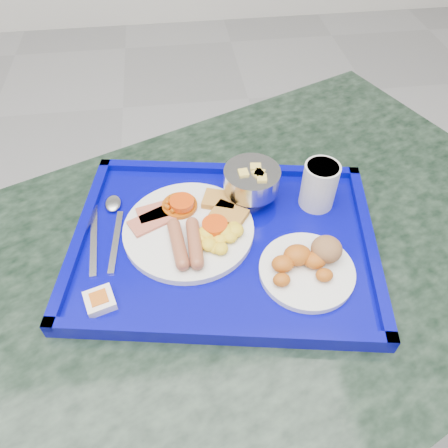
% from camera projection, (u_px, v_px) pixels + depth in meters
% --- Properties ---
extents(table, '(1.33, 1.13, 0.70)m').
position_uv_depth(table, '(245.00, 307.00, 0.88)').
color(table, gray).
rests_on(table, floor).
extents(tray, '(0.56, 0.45, 0.03)m').
position_uv_depth(tray, '(224.00, 242.00, 0.74)').
color(tray, '#030390').
rests_on(tray, table).
extents(main_plate, '(0.22, 0.22, 0.03)m').
position_uv_depth(main_plate, '(193.00, 228.00, 0.74)').
color(main_plate, white).
rests_on(main_plate, tray).
extents(bread_plate, '(0.15, 0.15, 0.05)m').
position_uv_depth(bread_plate, '(309.00, 264.00, 0.69)').
color(bread_plate, white).
rests_on(bread_plate, tray).
extents(fruit_bowl, '(0.10, 0.10, 0.07)m').
position_uv_depth(fruit_bowl, '(252.00, 180.00, 0.77)').
color(fruit_bowl, '#AAAAAC').
rests_on(fruit_bowl, tray).
extents(juice_cup, '(0.06, 0.06, 0.09)m').
position_uv_depth(juice_cup, '(319.00, 184.00, 0.76)').
color(juice_cup, silver).
rests_on(juice_cup, tray).
extents(spoon, '(0.04, 0.18, 0.01)m').
position_uv_depth(spoon, '(114.00, 213.00, 0.78)').
color(spoon, '#AAAAAC').
rests_on(spoon, tray).
extents(knife, '(0.02, 0.16, 0.00)m').
position_uv_depth(knife, '(94.00, 239.00, 0.74)').
color(knife, '#AAAAAC').
rests_on(knife, tray).
extents(jam_packet, '(0.05, 0.05, 0.02)m').
position_uv_depth(jam_packet, '(100.00, 301.00, 0.65)').
color(jam_packet, white).
rests_on(jam_packet, tray).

